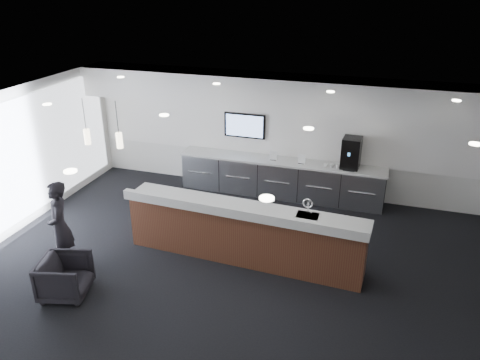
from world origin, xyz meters
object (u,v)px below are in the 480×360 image
(service_counter, at_px, (243,233))
(lounge_guest, at_px, (60,226))
(armchair, at_px, (65,277))
(coffee_machine, at_px, (351,153))

(service_counter, bearing_deg, lounge_guest, -155.30)
(service_counter, bearing_deg, armchair, -139.33)
(service_counter, relative_size, coffee_machine, 6.48)
(coffee_machine, bearing_deg, service_counter, -115.48)
(lounge_guest, bearing_deg, armchair, 1.76)
(service_counter, distance_m, lounge_guest, 3.40)
(service_counter, distance_m, armchair, 3.26)
(service_counter, xyz_separation_m, lounge_guest, (-3.14, -1.26, 0.29))
(armchair, xyz_separation_m, lounge_guest, (-0.57, 0.74, 0.51))
(service_counter, distance_m, coffee_machine, 3.53)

